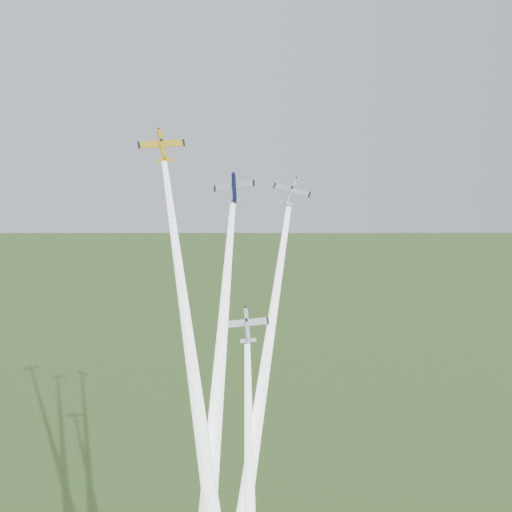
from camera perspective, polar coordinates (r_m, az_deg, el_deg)
name	(u,v)px	position (r m, az deg, el deg)	size (l,w,h in m)	color
plane_yellow	(162,146)	(109.00, -8.35, 9.66)	(7.88, 7.82, 1.23)	gold
smoke_trail_yellow	(196,395)	(92.02, -5.33, -12.24)	(2.75, 2.75, 77.56)	white
plane_navy	(234,188)	(107.51, -1.96, 6.08)	(6.96, 6.91, 1.09)	#0C1136
smoke_trail_navy	(219,375)	(95.12, -3.32, -10.50)	(2.75, 2.75, 57.12)	white
plane_silver_right	(291,192)	(115.31, 3.13, 5.71)	(6.88, 6.82, 1.08)	#B3BCC2
smoke_trail_silver_right	(259,413)	(101.42, 0.22, -13.75)	(2.75, 2.75, 72.55)	white
plane_silver_low	(247,325)	(104.03, -0.81, -6.18)	(7.20, 7.14, 1.13)	silver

